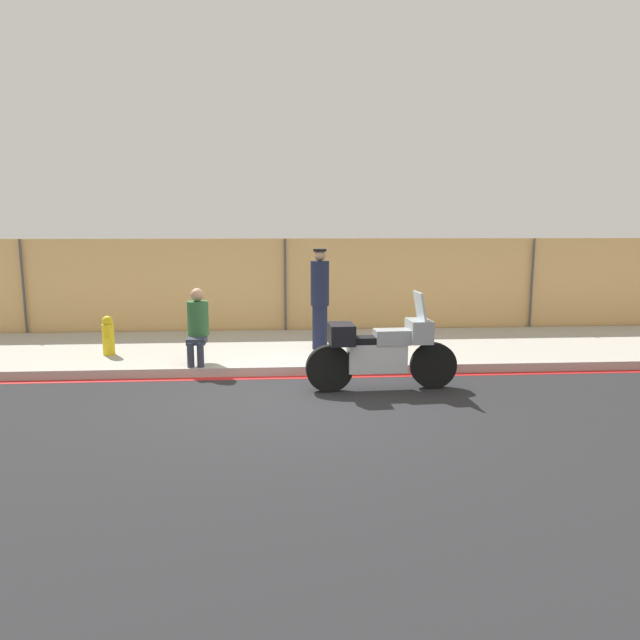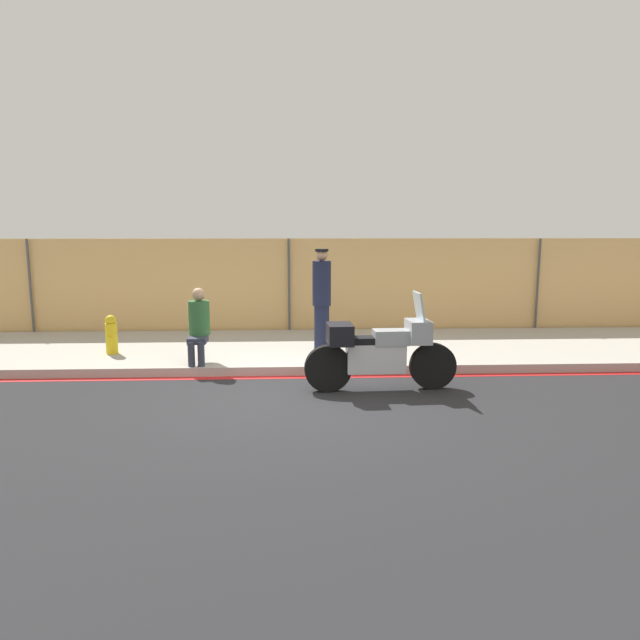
% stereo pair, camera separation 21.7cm
% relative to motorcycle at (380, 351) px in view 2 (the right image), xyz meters
% --- Properties ---
extents(ground_plane, '(120.00, 120.00, 0.00)m').
position_rel_motorcycle_xyz_m(ground_plane, '(-1.38, -0.34, -0.59)').
color(ground_plane, '#262628').
extents(sidewalk, '(41.62, 3.47, 0.15)m').
position_rel_motorcycle_xyz_m(sidewalk, '(-1.38, 2.62, -0.52)').
color(sidewalk, '#ADA89E').
rests_on(sidewalk, ground_plane).
extents(curb_paint_stripe, '(41.62, 0.18, 0.01)m').
position_rel_motorcycle_xyz_m(curb_paint_stripe, '(-1.38, 0.79, -0.59)').
color(curb_paint_stripe, red).
rests_on(curb_paint_stripe, ground_plane).
extents(storefront_fence, '(39.54, 0.17, 2.18)m').
position_rel_motorcycle_xyz_m(storefront_fence, '(-1.38, 4.44, 0.49)').
color(storefront_fence, '#E5B26B').
rests_on(storefront_fence, ground_plane).
extents(motorcycle, '(2.29, 0.56, 1.47)m').
position_rel_motorcycle_xyz_m(motorcycle, '(0.00, 0.00, 0.00)').
color(motorcycle, black).
rests_on(motorcycle, ground_plane).
extents(officer_standing, '(0.34, 0.34, 1.87)m').
position_rel_motorcycle_xyz_m(officer_standing, '(-0.75, 2.28, 0.53)').
color(officer_standing, '#191E38').
rests_on(officer_standing, sidewalk).
extents(person_seated_on_curb, '(0.35, 0.64, 1.26)m').
position_rel_motorcycle_xyz_m(person_seated_on_curb, '(-2.88, 1.33, 0.25)').
color(person_seated_on_curb, '#2D3342').
rests_on(person_seated_on_curb, sidewalk).
extents(fire_hydrant, '(0.21, 0.26, 0.71)m').
position_rel_motorcycle_xyz_m(fire_hydrant, '(-4.57, 2.03, -0.09)').
color(fire_hydrant, gold).
rests_on(fire_hydrant, sidewalk).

